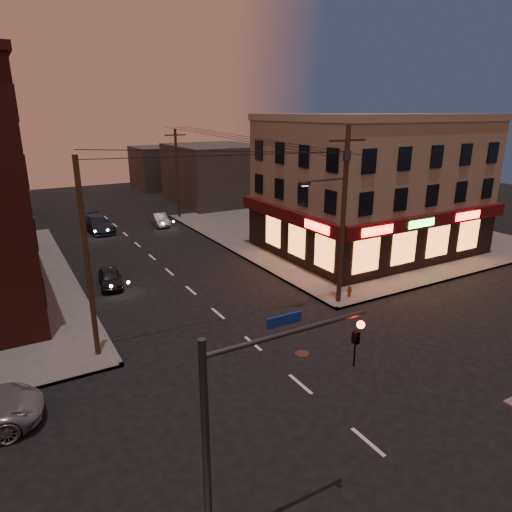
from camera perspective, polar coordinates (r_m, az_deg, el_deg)
ground at (r=19.74m, az=5.56°, el=-15.66°), size 120.00×120.00×0.00m
sidewalk_ne at (r=43.94m, az=10.53°, el=3.17°), size 24.00×28.00×0.15m
pizza_building at (r=37.49m, az=14.04°, el=8.72°), size 15.85×12.85×10.50m
bg_building_ne_a at (r=57.03m, az=-5.01°, el=10.18°), size 10.00×12.00×7.00m
bg_building_ne_b at (r=69.30m, az=-11.52°, el=10.79°), size 8.00×8.00×6.00m
utility_pole_main at (r=25.72m, az=10.72°, el=6.00°), size 4.20×0.44×10.00m
utility_pole_far at (r=48.65m, az=-9.82°, el=10.08°), size 0.26×0.26×9.00m
utility_pole_west at (r=20.97m, az=-20.34°, el=-0.58°), size 0.24×0.24×9.00m
traffic_signal at (r=11.02m, az=-1.12°, el=-19.46°), size 4.49×0.32×6.47m
sedan_near at (r=30.85m, az=-17.76°, el=-2.61°), size 1.80×3.57×1.17m
sedan_mid at (r=46.31m, az=-11.90°, el=4.49°), size 1.65×3.73×1.19m
sedan_far at (r=45.42m, az=-19.15°, el=3.81°), size 2.50×5.23×1.47m
fire_hydrant at (r=28.07m, az=11.60°, el=-4.27°), size 0.29×0.29×0.67m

